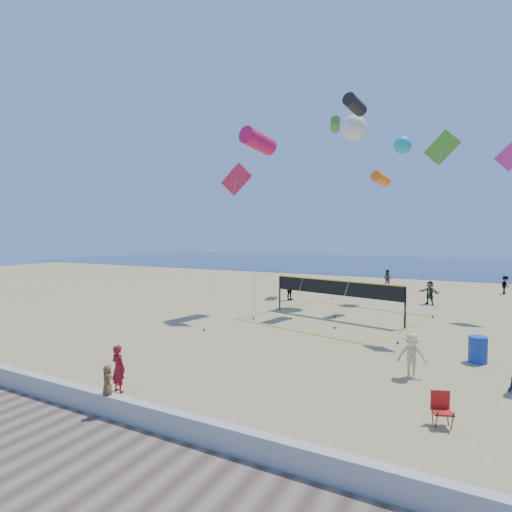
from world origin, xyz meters
The scene contains 22 objects.
ground centered at (0.00, 0.00, 0.00)m, with size 120.00×120.00×0.00m, color tan.
ocean centered at (0.00, 62.00, 0.01)m, with size 140.00×50.00×0.03m, color #102A4E.
seawall centered at (0.00, -3.00, 0.30)m, with size 32.00×0.30×0.60m, color beige.
boardwalk centered at (0.00, -5.00, 0.01)m, with size 32.00×3.60×0.03m, color #7A6253.
woman centered at (-3.67, -1.67, 0.75)m, with size 0.55×0.36×1.50m, color maroon.
toddler centered at (-2.62, -3.03, 1.01)m, with size 0.40×0.26×0.82m, color brown.
bystander_b centered at (4.36, 4.00, 0.78)m, with size 1.01×0.58×1.57m, color beige.
far_person_0 centered at (-5.86, 17.22, 0.89)m, with size 1.05×0.44×1.78m, color gray.
far_person_1 centered at (3.69, 20.25, 0.83)m, with size 1.55×0.49×1.67m, color gray.
far_person_3 centered at (-0.46, 27.76, 0.86)m, with size 0.84×0.65×1.72m, color gray.
far_person_4 centered at (8.89, 28.70, 0.76)m, with size 0.98×0.56×1.52m, color gray.
camp_chair centered at (5.46, 0.65, 0.49)m, with size 0.59×0.69×0.98m.
trash_barrel centered at (6.43, 6.97, 0.51)m, with size 0.68×0.68×1.02m, color #1936A3.
volleyball_net centered at (-0.90, 12.48, 1.56)m, with size 10.27×10.16×2.29m.
kite_0 centered at (-6.00, 12.32, 10.95)m, with size 1.79×3.89×11.68m.
kite_1 centered at (-0.60, 15.31, 13.25)m, with size 3.10×5.60×13.82m.
kite_2 centered at (0.93, 16.17, 8.57)m, with size 1.64×7.32×9.04m.
kite_3 centered at (-6.12, 9.65, 7.91)m, with size 1.94×3.85×9.19m.
kite_4 centered at (4.72, 10.42, 8.62)m, with size 2.38×2.46×9.93m.
kite_6 centered at (-1.40, 18.32, 12.62)m, with size 2.05×6.66×13.52m.
kite_7 centered at (1.51, 21.44, 11.70)m, with size 3.57×6.93×12.35m.
kite_8 centered at (-4.10, 22.70, 14.24)m, with size 1.70×4.51×14.78m.
Camera 1 is at (5.94, -10.56, 4.95)m, focal length 28.00 mm.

